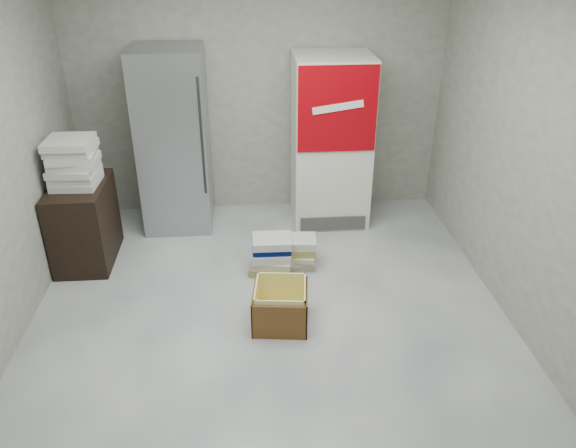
% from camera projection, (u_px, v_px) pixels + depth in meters
% --- Properties ---
extents(ground, '(5.00, 5.00, 0.00)m').
position_uv_depth(ground, '(272.00, 341.00, 4.47)').
color(ground, silver).
rests_on(ground, ground).
extents(room_shell, '(4.04, 5.04, 2.82)m').
position_uv_depth(room_shell, '(268.00, 123.00, 3.62)').
color(room_shell, '#A39F93').
rests_on(room_shell, ground).
extents(steel_fridge, '(0.70, 0.72, 1.90)m').
position_uv_depth(steel_fridge, '(174.00, 141.00, 5.83)').
color(steel_fridge, '#A7AAB0').
rests_on(steel_fridge, ground).
extents(coke_cooler, '(0.80, 0.73, 1.80)m').
position_uv_depth(coke_cooler, '(331.00, 141.00, 5.96)').
color(coke_cooler, silver).
rests_on(coke_cooler, ground).
extents(wood_shelf, '(0.50, 0.80, 0.80)m').
position_uv_depth(wood_shelf, '(84.00, 223.00, 5.39)').
color(wood_shelf, black).
rests_on(wood_shelf, ground).
extents(supply_box_stack, '(0.44, 0.44, 0.45)m').
position_uv_depth(supply_box_stack, '(73.00, 162.00, 5.10)').
color(supply_box_stack, beige).
rests_on(supply_box_stack, wood_shelf).
extents(phonebook_stack_main, '(0.43, 0.36, 0.36)m').
position_uv_depth(phonebook_stack_main, '(271.00, 255.00, 5.30)').
color(phonebook_stack_main, olive).
rests_on(phonebook_stack_main, ground).
extents(phonebook_stack_side, '(0.38, 0.32, 0.30)m').
position_uv_depth(phonebook_stack_side, '(298.00, 252.00, 5.40)').
color(phonebook_stack_side, tan).
rests_on(phonebook_stack_side, ground).
extents(cardboard_box, '(0.49, 0.49, 0.36)m').
position_uv_depth(cardboard_box, '(281.00, 308.00, 4.61)').
color(cardboard_box, yellow).
rests_on(cardboard_box, ground).
extents(bucket_lid, '(0.34, 0.34, 0.07)m').
position_uv_depth(bucket_lid, '(270.00, 316.00, 4.70)').
color(bucket_lid, gold).
rests_on(bucket_lid, ground).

